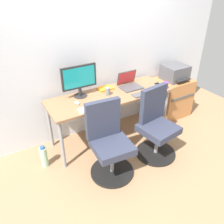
{
  "coord_description": "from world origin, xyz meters",
  "views": [
    {
      "loc": [
        -1.41,
        -2.46,
        2.13
      ],
      "look_at": [
        0.0,
        -0.05,
        0.47
      ],
      "focal_mm": 36.85,
      "sensor_mm": 36.0,
      "label": 1
    }
  ],
  "objects": [
    {
      "name": "mouse_by_laptop",
      "position": [
        -0.5,
        -0.02,
        0.74
      ],
      "size": [
        0.06,
        0.1,
        0.03
      ],
      "primitive_type": "ellipsoid",
      "color": "silver",
      "rests_on": "desk"
    },
    {
      "name": "back_wall",
      "position": [
        0.0,
        0.38,
        1.3
      ],
      "size": [
        4.4,
        0.04,
        2.6
      ],
      "primitive_type": "cube",
      "color": "silver",
      "rests_on": "ground"
    },
    {
      "name": "water_bottle_on_floor",
      "position": [
        -1.04,
        -0.1,
        0.15
      ],
      "size": [
        0.09,
        0.09,
        0.31
      ],
      "color": "#A5D8B2",
      "rests_on": "ground"
    },
    {
      "name": "pen_cup",
      "position": [
        -0.03,
        0.01,
        0.78
      ],
      "size": [
        0.07,
        0.07,
        0.1
      ],
      "primitive_type": "cylinder",
      "color": "slate",
      "rests_on": "desk"
    },
    {
      "name": "phone_near_laptop",
      "position": [
        0.79,
        -0.09,
        0.73
      ],
      "size": [
        0.07,
        0.14,
        0.01
      ],
      "primitive_type": "cube",
      "color": "black",
      "rests_on": "desk"
    },
    {
      "name": "ground_plane",
      "position": [
        0.0,
        0.0,
        0.0
      ],
      "size": [
        5.28,
        5.28,
        0.0
      ],
      "primitive_type": "plane",
      "color": "#9E7A56"
    },
    {
      "name": "keyboard_by_monitor",
      "position": [
        -0.39,
        -0.22,
        0.74
      ],
      "size": [
        0.34,
        0.12,
        0.02
      ],
      "primitive_type": "cube",
      "color": "silver",
      "rests_on": "desk"
    },
    {
      "name": "notebook",
      "position": [
        0.03,
        0.18,
        0.74
      ],
      "size": [
        0.21,
        0.15,
        0.03
      ],
      "primitive_type": "cube",
      "color": "orange",
      "rests_on": "desk"
    },
    {
      "name": "mouse_by_monitor",
      "position": [
        -0.17,
        -0.23,
        0.74
      ],
      "size": [
        0.06,
        0.1,
        0.03
      ],
      "primitive_type": "ellipsoid",
      "color": "#2D2D2D",
      "rests_on": "desk"
    },
    {
      "name": "open_laptop",
      "position": [
        0.37,
        0.08,
        0.78
      ],
      "size": [
        0.31,
        0.27,
        0.22
      ],
      "color": "#4C4C51",
      "rests_on": "desk"
    },
    {
      "name": "side_cabinet",
      "position": [
        1.27,
        0.09,
        0.33
      ],
      "size": [
        0.56,
        0.51,
        0.65
      ],
      "color": "#B77542",
      "rests_on": "ground"
    },
    {
      "name": "keyboard_by_laptop",
      "position": [
        0.4,
        -0.22,
        0.74
      ],
      "size": [
        0.34,
        0.12,
        0.02
      ],
      "primitive_type": "cube",
      "color": "#515156",
      "rests_on": "desk"
    },
    {
      "name": "office_chair_right",
      "position": [
        0.36,
        -0.59,
        0.42
      ],
      "size": [
        0.54,
        0.54,
        0.94
      ],
      "color": "black",
      "rests_on": "ground"
    },
    {
      "name": "desktop_monitor",
      "position": [
        -0.37,
        0.16,
        0.98
      ],
      "size": [
        0.48,
        0.18,
        0.43
      ],
      "color": "#262626",
      "rests_on": "desk"
    },
    {
      "name": "printer",
      "position": [
        1.27,
        0.09,
        0.77
      ],
      "size": [
        0.38,
        0.4,
        0.24
      ],
      "color": "#515156",
      "rests_on": "side_cabinet"
    },
    {
      "name": "office_chair_left",
      "position": [
        -0.36,
        -0.59,
        0.42
      ],
      "size": [
        0.54,
        0.54,
        0.94
      ],
      "color": "black",
      "rests_on": "ground"
    },
    {
      "name": "coffee_mug",
      "position": [
        0.79,
        -0.22,
        0.77
      ],
      "size": [
        0.08,
        0.08,
        0.09
      ],
      "primitive_type": "cylinder",
      "color": "purple",
      "rests_on": "desk"
    },
    {
      "name": "desk",
      "position": [
        0.0,
        0.0,
        0.66
      ],
      "size": [
        1.75,
        0.61,
        0.73
      ],
      "color": "#996B47",
      "rests_on": "ground"
    }
  ]
}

